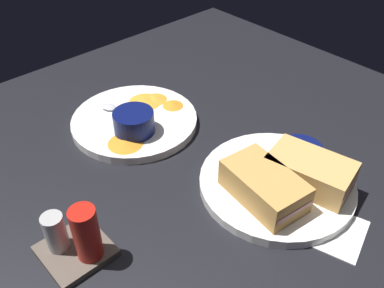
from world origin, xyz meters
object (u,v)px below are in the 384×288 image
at_px(plate_sandwich_main, 277,183).
at_px(spoon_by_gravy_ramekin, 114,109).
at_px(spoon_by_dark_ramekin, 286,182).
at_px(sandwich_half_far, 310,172).
at_px(condiment_caddy, 75,238).
at_px(sandwich_half_near, 264,186).
at_px(ramekin_light_gravy, 134,122).
at_px(plate_chips_companion, 137,120).
at_px(ramekin_dark_sauce, 299,155).

xyz_separation_m(plate_sandwich_main, spoon_by_gravy_ramekin, (0.35, 0.08, 0.01)).
xyz_separation_m(plate_sandwich_main, spoon_by_dark_ramekin, (-0.01, -0.00, 0.01)).
xyz_separation_m(sandwich_half_far, condiment_caddy, (0.14, 0.34, -0.01)).
height_order(spoon_by_gravy_ramekin, condiment_caddy, condiment_caddy).
bearing_deg(spoon_by_dark_ramekin, condiment_caddy, 69.30).
bearing_deg(plate_sandwich_main, condiment_caddy, 71.64).
relative_size(sandwich_half_near, spoon_by_dark_ramekin, 1.43).
relative_size(sandwich_half_near, ramekin_light_gravy, 1.86).
bearing_deg(sandwich_half_near, spoon_by_gravy_ramekin, 5.32).
height_order(plate_chips_companion, ramekin_light_gravy, ramekin_light_gravy).
distance_m(ramekin_dark_sauce, plate_chips_companion, 0.32).
bearing_deg(spoon_by_gravy_ramekin, plate_chips_companion, -158.38).
distance_m(sandwich_half_far, spoon_by_gravy_ramekin, 0.40).
height_order(plate_sandwich_main, ramekin_dark_sauce, ramekin_dark_sauce).
distance_m(plate_chips_companion, condiment_caddy, 0.32).
relative_size(ramekin_dark_sauce, ramekin_light_gravy, 0.97).
relative_size(plate_sandwich_main, sandwich_half_far, 1.75).
relative_size(sandwich_half_far, spoon_by_gravy_ramekin, 1.49).
xyz_separation_m(plate_sandwich_main, ramekin_light_gravy, (0.26, 0.09, 0.03)).
xyz_separation_m(spoon_by_dark_ramekin, ramekin_light_gravy, (0.28, 0.09, 0.02)).
bearing_deg(ramekin_dark_sauce, spoon_by_dark_ramekin, 106.40).
xyz_separation_m(ramekin_dark_sauce, condiment_caddy, (0.10, 0.37, -0.00)).
distance_m(sandwich_half_far, plate_chips_companion, 0.35).
bearing_deg(ramekin_dark_sauce, ramekin_light_gravy, 29.67).
relative_size(ramekin_dark_sauce, plate_chips_companion, 0.30).
bearing_deg(spoon_by_dark_ramekin, plate_chips_companion, 11.43).
bearing_deg(plate_sandwich_main, plate_chips_companion, 11.62).
bearing_deg(ramekin_light_gravy, spoon_by_gravy_ramekin, -7.95).
distance_m(ramekin_light_gravy, condiment_caddy, 0.27).
height_order(spoon_by_dark_ramekin, plate_chips_companion, spoon_by_dark_ramekin).
height_order(sandwich_half_near, spoon_by_dark_ramekin, sandwich_half_near).
xyz_separation_m(spoon_by_dark_ramekin, condiment_caddy, (0.12, 0.31, 0.01)).
bearing_deg(spoon_by_gravy_ramekin, sandwich_half_near, -174.68).
bearing_deg(sandwich_half_near, ramekin_light_gravy, 9.39).
xyz_separation_m(sandwich_half_near, ramekin_light_gravy, (0.27, 0.04, -0.00)).
height_order(sandwich_half_near, condiment_caddy, condiment_caddy).
bearing_deg(plate_chips_companion, condiment_caddy, 128.54).
bearing_deg(ramekin_light_gravy, spoon_by_dark_ramekin, -161.28).
distance_m(spoon_by_dark_ramekin, ramekin_light_gravy, 0.29).
height_order(sandwich_half_far, ramekin_light_gravy, sandwich_half_far).
relative_size(spoon_by_dark_ramekin, ramekin_light_gravy, 1.31).
distance_m(ramekin_dark_sauce, condiment_caddy, 0.38).
height_order(sandwich_half_near, spoon_by_gravy_ramekin, sandwich_half_near).
bearing_deg(sandwich_half_far, plate_chips_companion, 15.41).
bearing_deg(sandwich_half_far, ramekin_dark_sauce, -34.29).
height_order(sandwich_half_near, ramekin_light_gravy, sandwich_half_near).
bearing_deg(sandwich_half_near, spoon_by_dark_ramekin, -97.40).
distance_m(sandwich_half_near, spoon_by_dark_ramekin, 0.05).
distance_m(spoon_by_gravy_ramekin, condiment_caddy, 0.34).
height_order(ramekin_dark_sauce, condiment_caddy, condiment_caddy).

